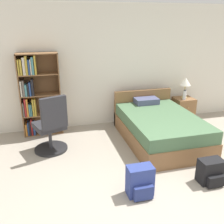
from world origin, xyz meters
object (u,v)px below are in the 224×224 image
object	(u,v)px
water_bottle	(185,95)
table_lamp	(186,82)
nightstand	(183,109)
backpack_blue	(140,182)
office_chair	(51,128)
backpack_black	(211,172)
bed	(159,127)
bookshelf	(35,94)

from	to	relation	value
water_bottle	table_lamp	bearing A→B (deg)	60.54
nightstand	backpack_blue	world-z (taller)	nightstand
nightstand	table_lamp	world-z (taller)	table_lamp
nightstand	water_bottle	distance (m)	0.40
office_chair	water_bottle	size ratio (longest dim) A/B	4.70
office_chair	water_bottle	distance (m)	3.06
table_lamp	backpack_black	bearing A→B (deg)	-110.48
bed	water_bottle	world-z (taller)	bed
backpack_blue	table_lamp	bearing A→B (deg)	49.88
table_lamp	water_bottle	distance (m)	0.30
bookshelf	table_lamp	xyz separation A→B (m)	(3.31, -0.09, 0.06)
bed	backpack_black	size ratio (longest dim) A/B	5.48
backpack_black	backpack_blue	xyz separation A→B (m)	(-1.09, 0.00, 0.03)
water_bottle	backpack_black	distance (m)	2.39
backpack_black	water_bottle	bearing A→B (deg)	70.09
bed	nightstand	bearing A→B (deg)	39.14
backpack_black	backpack_blue	size ratio (longest dim) A/B	0.85
backpack_black	bed	bearing A→B (deg)	95.41
table_lamp	water_bottle	size ratio (longest dim) A/B	2.06
bed	backpack_blue	world-z (taller)	bed
bookshelf	bed	distance (m)	2.55
bookshelf	backpack_blue	distance (m)	2.84
water_bottle	backpack_black	world-z (taller)	water_bottle
table_lamp	backpack_blue	distance (m)	3.13
office_chair	nightstand	world-z (taller)	office_chair
bookshelf	water_bottle	xyz separation A→B (m)	(3.23, -0.22, -0.20)
backpack_black	backpack_blue	distance (m)	1.09
bed	table_lamp	xyz separation A→B (m)	(1.01, 0.84, 0.64)
nightstand	backpack_black	distance (m)	2.46
bookshelf	backpack_black	size ratio (longest dim) A/B	4.61
bookshelf	bed	bearing A→B (deg)	-22.04
backpack_blue	bed	bearing A→B (deg)	57.37
table_lamp	backpack_blue	size ratio (longest dim) A/B	1.11
bed	water_bottle	xyz separation A→B (m)	(0.94, 0.71, 0.38)
backpack_black	bookshelf	bearing A→B (deg)	135.27
office_chair	water_bottle	world-z (taller)	office_chair
backpack_black	table_lamp	bearing A→B (deg)	69.52
office_chair	table_lamp	xyz separation A→B (m)	(3.05, 0.80, 0.46)
bed	table_lamp	world-z (taller)	table_lamp
water_bottle	backpack_blue	bearing A→B (deg)	-130.66
bed	nightstand	size ratio (longest dim) A/B	3.56
bed	water_bottle	size ratio (longest dim) A/B	8.63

